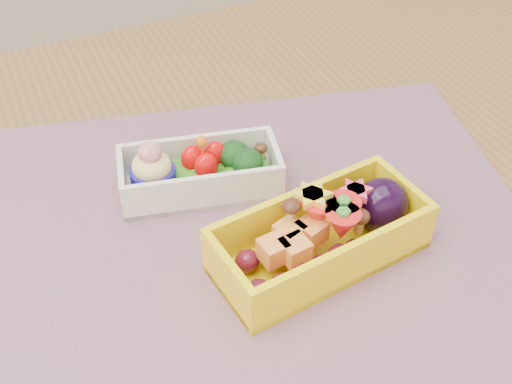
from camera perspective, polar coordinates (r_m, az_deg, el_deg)
name	(u,v)px	position (r m, az deg, el deg)	size (l,w,h in m)	color
table	(230,272)	(0.72, -2.25, -7.06)	(1.20, 0.80, 0.75)	brown
placemat	(251,227)	(0.62, -0.44, -3.11)	(0.53, 0.41, 0.00)	#885D6B
bento_white	(199,172)	(0.65, -4.99, 1.79)	(0.17, 0.10, 0.07)	silver
bento_yellow	(324,235)	(0.58, 6.01, -3.75)	(0.20, 0.11, 0.06)	yellow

